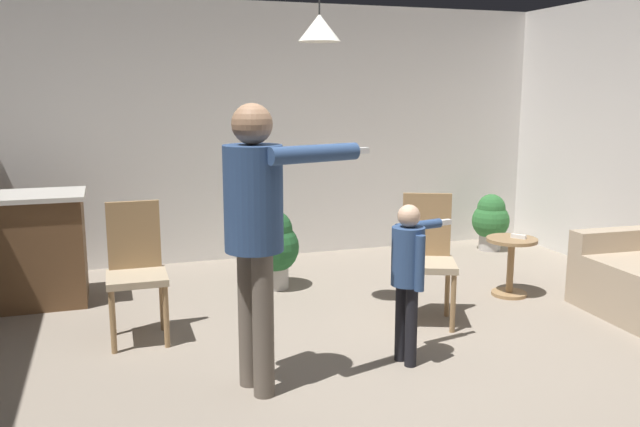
% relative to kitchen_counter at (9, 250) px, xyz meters
% --- Properties ---
extents(ground, '(7.68, 7.68, 0.00)m').
position_rel_kitchen_counter_xyz_m(ground, '(2.45, -2.17, -0.48)').
color(ground, gray).
extents(wall_back, '(6.40, 0.10, 2.70)m').
position_rel_kitchen_counter_xyz_m(wall_back, '(2.45, 1.03, 0.87)').
color(wall_back, silver).
rests_on(wall_back, ground).
extents(kitchen_counter, '(1.26, 0.66, 0.95)m').
position_rel_kitchen_counter_xyz_m(kitchen_counter, '(0.00, 0.00, 0.00)').
color(kitchen_counter, brown).
rests_on(kitchen_counter, ground).
extents(side_table_by_couch, '(0.44, 0.44, 0.52)m').
position_rel_kitchen_counter_xyz_m(side_table_by_couch, '(4.16, -1.06, -0.15)').
color(side_table_by_couch, '#99754C').
rests_on(side_table_by_couch, ground).
extents(person_adult, '(0.88, 0.48, 1.72)m').
position_rel_kitchen_counter_xyz_m(person_adult, '(1.63, -2.19, 0.59)').
color(person_adult, '#60564C').
rests_on(person_adult, ground).
extents(person_child, '(0.53, 0.39, 1.07)m').
position_rel_kitchen_counter_xyz_m(person_child, '(2.66, -2.12, 0.19)').
color(person_child, black).
rests_on(person_child, ground).
extents(dining_chair_by_counter, '(0.42, 0.42, 1.00)m').
position_rel_kitchen_counter_xyz_m(dining_chair_by_counter, '(0.98, -1.09, 0.07)').
color(dining_chair_by_counter, '#99754C').
rests_on(dining_chair_by_counter, ground).
extents(dining_chair_near_wall, '(0.55, 0.55, 1.00)m').
position_rel_kitchen_counter_xyz_m(dining_chair_near_wall, '(3.16, -1.41, 0.07)').
color(dining_chair_near_wall, '#99754C').
rests_on(dining_chair_near_wall, ground).
extents(potted_plant_corner, '(0.42, 0.42, 0.64)m').
position_rel_kitchen_counter_xyz_m(potted_plant_corner, '(4.93, 0.46, -0.12)').
color(potted_plant_corner, '#B7B2AD').
rests_on(potted_plant_corner, ground).
extents(potted_plant_by_wall, '(0.47, 0.47, 0.73)m').
position_rel_kitchen_counter_xyz_m(potted_plant_by_wall, '(2.22, -0.19, -0.08)').
color(potted_plant_by_wall, '#B7B2AD').
rests_on(potted_plant_by_wall, ground).
extents(spare_remote_on_table, '(0.11, 0.12, 0.04)m').
position_rel_kitchen_counter_xyz_m(spare_remote_on_table, '(4.21, -1.09, 0.06)').
color(spare_remote_on_table, white).
rests_on(spare_remote_on_table, side_table_by_couch).
extents(ceiling_light_pendant, '(0.32, 0.32, 0.55)m').
position_rel_kitchen_counter_xyz_m(ceiling_light_pendant, '(2.38, -1.07, 1.77)').
color(ceiling_light_pendant, silver).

